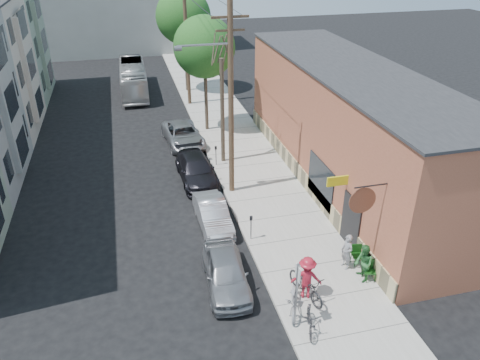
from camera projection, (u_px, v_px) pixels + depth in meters
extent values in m
plane|color=black|center=(206.00, 255.00, 21.02)|extent=(120.00, 120.00, 0.00)
cube|color=#ACA89F|center=(238.00, 146.00, 31.29)|extent=(4.50, 58.00, 0.15)
cube|color=#A1553C|center=(348.00, 129.00, 25.69)|extent=(5.00, 20.00, 6.50)
cube|color=#2B2B2D|center=(355.00, 69.00, 24.12)|extent=(5.20, 20.20, 0.12)
cube|color=tan|center=(302.00, 177.00, 26.43)|extent=(0.10, 20.00, 1.10)
cube|color=black|center=(351.00, 223.00, 20.96)|extent=(0.10, 1.60, 2.60)
cube|color=black|center=(321.00, 181.00, 23.80)|extent=(0.08, 3.00, 2.20)
cylinder|color=brown|center=(362.00, 201.00, 17.64)|extent=(1.10, 0.06, 1.10)
cube|color=gold|center=(338.00, 181.00, 20.68)|extent=(1.00, 0.08, 0.45)
cube|color=gray|center=(2.00, 105.00, 25.41)|extent=(1.10, 3.20, 7.00)
cube|color=beige|center=(24.00, 67.00, 32.23)|extent=(1.10, 3.20, 7.00)
cube|color=gray|center=(2.00, 45.00, 38.46)|extent=(6.00, 8.00, 9.00)
cube|color=gray|center=(38.00, 43.00, 39.05)|extent=(1.10, 3.20, 7.00)
cube|color=slate|center=(296.00, 296.00, 16.47)|extent=(0.07, 0.07, 2.80)
cube|color=silver|center=(298.00, 273.00, 16.00)|extent=(0.02, 0.45, 0.60)
cylinder|color=slate|center=(251.00, 229.00, 21.62)|extent=(0.06, 0.06, 1.10)
cylinder|color=black|center=(251.00, 218.00, 21.33)|extent=(0.14, 0.14, 0.18)
cylinder|color=slate|center=(216.00, 157.00, 28.44)|extent=(0.06, 0.06, 1.10)
cylinder|color=black|center=(216.00, 148.00, 28.15)|extent=(0.14, 0.14, 0.18)
cylinder|color=#503A28|center=(231.00, 104.00, 23.57)|extent=(0.28, 0.28, 10.00)
cube|color=#503A28|center=(230.00, 17.00, 21.58)|extent=(1.80, 0.12, 0.12)
cube|color=#503A28|center=(230.00, 30.00, 21.86)|extent=(1.40, 0.10, 0.10)
cylinder|color=slate|center=(178.00, 48.00, 21.65)|extent=(0.35, 0.24, 0.24)
cylinder|color=#503A28|center=(187.00, 42.00, 36.42)|extent=(0.28, 0.28, 10.00)
cylinder|color=#44392C|center=(222.00, 112.00, 27.73)|extent=(0.24, 0.24, 6.38)
cylinder|color=#44392C|center=(206.00, 92.00, 32.56)|extent=(0.24, 0.24, 5.50)
sphere|color=#276021|center=(204.00, 47.00, 31.09)|extent=(4.14, 4.14, 4.14)
cylinder|color=#44392C|center=(186.00, 57.00, 40.58)|extent=(0.24, 0.24, 5.95)
sphere|color=#276021|center=(183.00, 16.00, 38.99)|extent=(4.62, 4.62, 4.62)
imported|color=gray|center=(347.00, 252.00, 19.66)|extent=(0.51, 0.67, 1.63)
imported|color=#296830|center=(364.00, 263.00, 18.95)|extent=(0.69, 0.86, 1.68)
imported|color=maroon|center=(307.00, 278.00, 18.04)|extent=(1.35, 1.04, 1.84)
imported|color=black|center=(306.00, 285.00, 18.21)|extent=(1.27, 2.28, 1.13)
imported|color=black|center=(310.00, 320.00, 16.71)|extent=(0.86, 1.61, 0.93)
imported|color=gray|center=(294.00, 301.00, 17.54)|extent=(1.26, 1.98, 0.98)
imported|color=gray|center=(226.00, 272.00, 18.91)|extent=(1.91, 4.20, 1.40)
imported|color=#B3B4BB|center=(213.00, 214.00, 22.85)|extent=(1.45, 3.92, 1.28)
imported|color=black|center=(196.00, 170.00, 26.94)|extent=(2.10, 4.83, 1.38)
imported|color=gray|center=(183.00, 135.00, 31.48)|extent=(2.64, 5.04, 1.35)
imported|color=silver|center=(133.00, 78.00, 41.21)|extent=(2.31, 9.22, 2.56)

